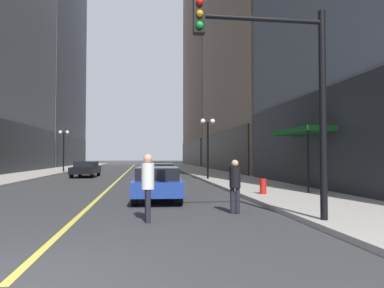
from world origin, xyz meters
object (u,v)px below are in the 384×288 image
at_px(car_silver, 160,174).
at_px(street_lamp_left_far, 64,142).
at_px(pedestrian_in_white_shirt, 148,182).
at_px(car_blue, 158,182).
at_px(traffic_light_near_right, 283,77).
at_px(fire_hydrant_right, 263,188).
at_px(street_lamp_right_mid, 208,135).
at_px(pedestrian_in_black_coat, 235,182).
at_px(car_black, 86,168).

bearing_deg(car_silver, street_lamp_left_far, 118.25).
height_order(car_silver, pedestrian_in_white_shirt, pedestrian_in_white_shirt).
bearing_deg(car_blue, traffic_light_near_right, -63.12).
bearing_deg(car_blue, car_silver, 86.84).
distance_m(car_blue, pedestrian_in_white_shirt, 4.74).
distance_m(pedestrian_in_white_shirt, fire_hydrant_right, 7.06).
relative_size(car_blue, street_lamp_right_mid, 1.06).
bearing_deg(pedestrian_in_white_shirt, pedestrian_in_black_coat, 21.91).
height_order(car_black, street_lamp_right_mid, street_lamp_right_mid).
bearing_deg(car_black, street_lamp_left_far, 114.42).
height_order(pedestrian_in_white_shirt, street_lamp_left_far, street_lamp_left_far).
bearing_deg(pedestrian_in_black_coat, car_black, 110.65).
distance_m(car_silver, street_lamp_left_far, 19.63).
xyz_separation_m(street_lamp_left_far, street_lamp_right_mid, (12.80, -13.46, 0.00)).
height_order(car_blue, traffic_light_near_right, traffic_light_near_right).
relative_size(car_silver, street_lamp_right_mid, 1.05).
distance_m(street_lamp_left_far, street_lamp_right_mid, 18.57).
xyz_separation_m(car_blue, pedestrian_in_black_coat, (2.22, -3.64, 0.24)).
bearing_deg(pedestrian_in_black_coat, street_lamp_right_mid, 83.00).
bearing_deg(street_lamp_right_mid, fire_hydrant_right, -87.23).
bearing_deg(car_blue, pedestrian_in_white_shirt, -95.38).
distance_m(pedestrian_in_white_shirt, street_lamp_left_far, 30.09).
distance_m(car_blue, street_lamp_right_mid, 11.64).
height_order(pedestrian_in_black_coat, pedestrian_in_white_shirt, pedestrian_in_white_shirt).
relative_size(car_blue, fire_hydrant_right, 5.89).
xyz_separation_m(car_blue, fire_hydrant_right, (4.47, 0.31, -0.32)).
height_order(pedestrian_in_white_shirt, fire_hydrant_right, pedestrian_in_white_shirt).
bearing_deg(fire_hydrant_right, car_silver, 121.56).
relative_size(street_lamp_right_mid, fire_hydrant_right, 5.54).
xyz_separation_m(car_silver, car_black, (-5.74, 9.50, -0.00)).
relative_size(car_black, traffic_light_near_right, 0.78).
xyz_separation_m(car_blue, car_silver, (0.38, 6.96, -0.00)).
relative_size(car_silver, fire_hydrant_right, 5.79).
distance_m(car_silver, pedestrian_in_black_coat, 10.76).
xyz_separation_m(car_black, pedestrian_in_black_coat, (7.57, -20.10, 0.24)).
distance_m(traffic_light_near_right, street_lamp_right_mid, 16.45).
bearing_deg(street_lamp_left_far, car_blue, -69.89).
height_order(pedestrian_in_white_shirt, street_lamp_right_mid, street_lamp_right_mid).
bearing_deg(car_black, pedestrian_in_black_coat, -69.35).
bearing_deg(street_lamp_right_mid, traffic_light_near_right, -93.66).
distance_m(car_blue, traffic_light_near_right, 7.14).
distance_m(pedestrian_in_black_coat, traffic_light_near_right, 3.57).
distance_m(street_lamp_left_far, fire_hydrant_right, 27.41).
relative_size(pedestrian_in_black_coat, street_lamp_left_far, 0.37).
bearing_deg(street_lamp_left_far, car_black, -65.58).
bearing_deg(car_black, car_blue, -71.97).
relative_size(car_blue, traffic_light_near_right, 0.83).
relative_size(car_silver, car_black, 1.05).
bearing_deg(pedestrian_in_black_coat, car_silver, 99.81).
distance_m(pedestrian_in_white_shirt, traffic_light_near_right, 4.43).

